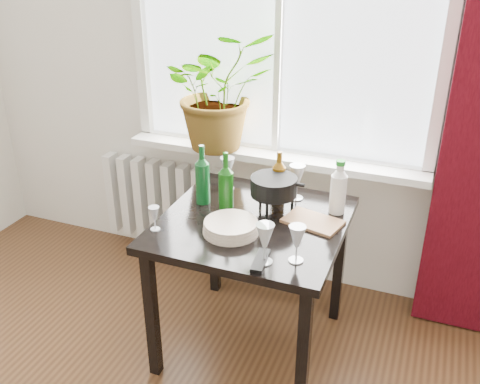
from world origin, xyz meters
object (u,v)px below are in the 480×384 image
at_px(table, 253,237).
at_px(wineglass_front_left, 154,218).
at_px(tv_remote, 260,261).
at_px(cutting_board, 313,221).
at_px(potted_plant, 219,90).
at_px(plate_stack, 231,227).
at_px(bottle_amber, 279,176).
at_px(wineglass_front_right, 265,243).
at_px(wineglass_back_center, 297,182).
at_px(cleaning_bottle, 339,187).
at_px(fondue_pot, 273,194).
at_px(wine_bottle_left, 202,174).
at_px(wineglass_back_left, 228,173).
at_px(radiator, 163,201).
at_px(wineglass_far_right, 297,243).
at_px(wine_bottle_right, 226,183).

bearing_deg(table, wineglass_front_left, -147.13).
distance_m(tv_remote, cutting_board, 0.42).
relative_size(potted_plant, plate_stack, 2.59).
distance_m(bottle_amber, wineglass_front_right, 0.56).
bearing_deg(wineglass_back_center, cleaning_bottle, -17.48).
bearing_deg(potted_plant, wineglass_front_left, -87.95).
height_order(table, fondue_pot, fondue_pot).
height_order(wine_bottle_left, wineglass_front_right, wine_bottle_left).
distance_m(wineglass_back_left, cutting_board, 0.55).
bearing_deg(wineglass_front_right, wine_bottle_left, 138.96).
xyz_separation_m(tv_remote, cutting_board, (0.12, 0.40, -0.00)).
bearing_deg(plate_stack, wine_bottle_left, 136.84).
height_order(bottle_amber, tv_remote, bottle_amber).
xyz_separation_m(table, fondue_pot, (0.06, 0.13, 0.18)).
bearing_deg(tv_remote, bottle_amber, 94.02).
height_order(wine_bottle_left, wineglass_back_center, wine_bottle_left).
height_order(wine_bottle_left, cutting_board, wine_bottle_left).
height_order(table, wineglass_back_center, wineglass_back_center).
bearing_deg(potted_plant, wineglass_front_right, -57.02).
distance_m(radiator, fondue_pot, 1.13).
bearing_deg(wineglass_far_right, table, 137.46).
xyz_separation_m(cleaning_bottle, tv_remote, (-0.20, -0.55, -0.13)).
distance_m(potted_plant, tv_remote, 1.14).
distance_m(radiator, wineglass_back_left, 0.84).
height_order(table, wineglass_front_right, wineglass_front_right).
relative_size(potted_plant, fondue_pot, 2.58).
xyz_separation_m(plate_stack, cutting_board, (0.32, 0.22, -0.02)).
relative_size(radiator, wine_bottle_right, 2.60).
bearing_deg(wineglass_front_left, potted_plant, 92.05).
height_order(radiator, wineglass_back_left, wineglass_back_left).
height_order(wineglass_far_right, tv_remote, wineglass_far_right).
height_order(bottle_amber, wineglass_front_right, bottle_amber).
bearing_deg(wine_bottle_left, plate_stack, -43.16).
bearing_deg(table, cleaning_bottle, 32.37).
distance_m(wineglass_far_right, tv_remote, 0.17).
xyz_separation_m(wineglass_front_left, cutting_board, (0.65, 0.32, -0.05)).
relative_size(cleaning_bottle, wineglass_back_center, 1.43).
bearing_deg(wineglass_back_center, wineglass_front_left, -133.41).
height_order(wine_bottle_left, cleaning_bottle, wine_bottle_left).
bearing_deg(tv_remote, wineglass_front_left, 165.37).
bearing_deg(wineglass_front_right, cutting_board, 75.24).
relative_size(wine_bottle_left, wineglass_front_right, 1.69).
bearing_deg(wineglass_back_left, radiator, 149.70).
bearing_deg(potted_plant, table, -54.33).
xyz_separation_m(wineglass_far_right, wineglass_front_left, (-0.67, 0.01, -0.03)).
relative_size(radiator, tv_remote, 4.75).
bearing_deg(wine_bottle_right, plate_stack, -61.40).
relative_size(radiator, wineglass_back_left, 4.46).
relative_size(wineglass_far_right, cutting_board, 0.64).
xyz_separation_m(wine_bottle_left, tv_remote, (0.45, -0.41, -0.14)).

